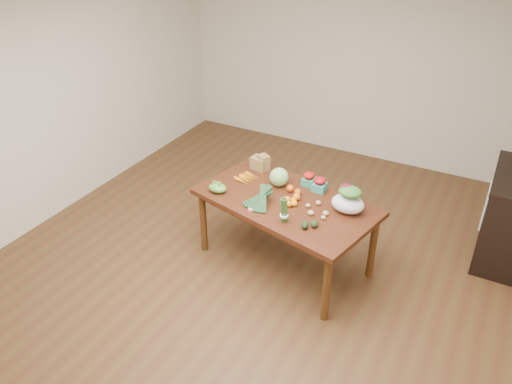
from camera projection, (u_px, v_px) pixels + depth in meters
The scene contains 25 objects.
floor at pixel (250, 267), 5.07m from camera, with size 6.00×6.00×0.00m, color #4E351A.
room_walls at pixel (249, 148), 4.37m from camera, with size 5.02×6.02×2.70m.
dining_table at pixel (285, 232), 4.96m from camera, with size 1.69×0.94×0.75m, color #492211.
cabinet at pixel (512, 217), 5.01m from camera, with size 0.52×1.02×0.94m, color black.
dish_towel at pixel (485, 206), 5.05m from camera, with size 0.02×0.28×0.45m, color white.
paper_bag at pixel (260, 162), 5.25m from camera, with size 0.23×0.19×0.16m, color olive, non-canonical shape.
cabbage at pixel (279, 177), 4.95m from camera, with size 0.19×0.19×0.19m, color #92BE6D.
strawberry_basket_a at pixel (309, 180), 4.98m from camera, with size 0.12×0.12×0.11m, color red, non-canonical shape.
strawberry_basket_b at pixel (319, 185), 4.88m from camera, with size 0.13×0.13×0.12m, color #B60C1D, non-canonical shape.
orange_a at pixel (290, 188), 4.88m from camera, with size 0.07×0.07×0.07m, color #FF570F.
orange_b at pixel (298, 192), 4.82m from camera, with size 0.07×0.07×0.07m, color orange.
orange_c at pixel (297, 197), 4.74m from camera, with size 0.07×0.07×0.07m, color orange.
mandarin_cluster at pixel (287, 201), 4.66m from camera, with size 0.18×0.18×0.09m, color #EEA10E, non-canonical shape.
carrots at pixel (248, 178), 5.09m from camera, with size 0.22×0.22×0.03m, color orange, non-canonical shape.
snap_pea_bag at pixel (218, 188), 4.87m from camera, with size 0.19×0.14×0.08m, color #569231.
kale_bunch at pixel (258, 199), 4.62m from camera, with size 0.32×0.40×0.16m, color #16331B, non-canonical shape.
asparagus_bundle at pixel (284, 210), 4.39m from camera, with size 0.08×0.08×0.25m, color #3F7837, non-canonical shape.
potato_a at pixel (308, 206), 4.64m from camera, with size 0.05×0.04×0.04m, color tan.
potato_b at pixel (311, 213), 4.53m from camera, with size 0.06×0.05×0.05m, color tan.
potato_c at pixel (326, 213), 4.52m from camera, with size 0.06×0.05×0.05m, color tan.
potato_d at pixel (318, 203), 4.68m from camera, with size 0.05×0.05×0.04m, color tan.
potato_e at pixel (323, 218), 4.47m from camera, with size 0.05×0.04×0.04m, color tan.
avocado_a at pixel (305, 225), 4.35m from camera, with size 0.06×0.09×0.06m, color black.
avocado_b at pixel (314, 224), 4.37m from camera, with size 0.06×0.09×0.06m, color black.
salad_bag at pixel (348, 201), 4.53m from camera, with size 0.30×0.23×0.24m, color white, non-canonical shape.
Camera 1 is at (1.92, -3.45, 3.27)m, focal length 35.00 mm.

